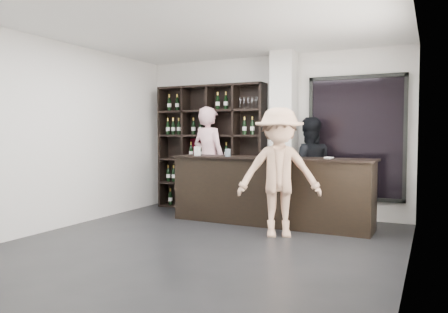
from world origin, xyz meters
The scene contains 12 objects.
floor centered at (0.00, 0.00, -0.01)m, with size 5.00×5.50×0.01m, color black.
wine_shelf centered at (-1.15, 2.57, 1.20)m, with size 2.20×0.35×2.40m, color black, non-canonical shape.
structural_column centered at (0.35, 2.47, 1.45)m, with size 0.40×0.40×2.90m, color silver.
glass_panel centered at (1.55, 2.69, 1.40)m, with size 1.60×0.08×2.10m.
tasting_counter centered at (0.35, 1.75, 0.55)m, with size 3.33×0.69×1.10m.
taster_pink centered at (-1.10, 2.40, 0.99)m, with size 0.72×0.47×1.98m, color #FFC0C9.
taster_black centered at (0.82, 2.40, 0.87)m, with size 0.85×0.66×1.75m, color black.
customer centered at (0.75, 1.04, 0.92)m, with size 1.19×0.68×1.84m, color tan.
wine_glass centered at (0.38, 1.63, 1.19)m, with size 0.08×0.08×0.19m, color white, non-canonical shape.
spit_cup centered at (-0.35, 1.66, 1.16)m, with size 0.09×0.09×0.13m, color silver.
napkin_stack centered at (1.28, 1.84, 1.11)m, with size 0.11×0.11×0.02m, color white.
card_stand centered at (-0.95, 1.68, 1.17)m, with size 0.11×0.05×0.16m, color white.
Camera 1 is at (2.73, -4.90, 1.47)m, focal length 35.00 mm.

